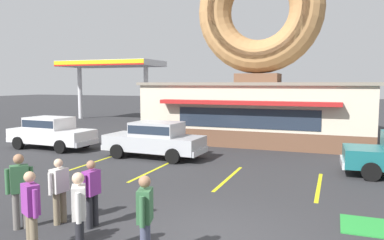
{
  "coord_description": "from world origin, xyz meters",
  "views": [
    {
      "loc": [
        2.36,
        -7.45,
        3.31
      ],
      "look_at": [
        -2.42,
        5.0,
        2.0
      ],
      "focal_mm": 35.0,
      "sensor_mm": 36.0,
      "label": 1
    }
  ],
  "objects_px": {
    "car_white": "(51,131)",
    "pedestrian_leather_jacket_man": "(92,191)",
    "car_silver": "(155,138)",
    "pedestrian_blue_sweater_man": "(59,188)",
    "trash_bin": "(155,135)",
    "pedestrian_crossing_woman": "(145,216)",
    "pedestrian_clipboard_woman": "(79,212)",
    "pedestrian_beanie_man": "(31,209)",
    "pedestrian_hooded_kid": "(20,187)"
  },
  "relations": [
    {
      "from": "pedestrian_leather_jacket_man",
      "to": "trash_bin",
      "type": "height_order",
      "value": "pedestrian_leather_jacket_man"
    },
    {
      "from": "pedestrian_leather_jacket_man",
      "to": "pedestrian_clipboard_woman",
      "type": "height_order",
      "value": "pedestrian_clipboard_woman"
    },
    {
      "from": "car_white",
      "to": "pedestrian_clipboard_woman",
      "type": "bearing_deg",
      "value": -46.26
    },
    {
      "from": "car_silver",
      "to": "pedestrian_crossing_woman",
      "type": "xyz_separation_m",
      "value": [
        4.32,
        -9.01,
        0.05
      ]
    },
    {
      "from": "car_white",
      "to": "pedestrian_hooded_kid",
      "type": "relative_size",
      "value": 2.67
    },
    {
      "from": "pedestrian_hooded_kid",
      "to": "trash_bin",
      "type": "height_order",
      "value": "pedestrian_hooded_kid"
    },
    {
      "from": "pedestrian_leather_jacket_man",
      "to": "pedestrian_clipboard_woman",
      "type": "relative_size",
      "value": 0.93
    },
    {
      "from": "car_silver",
      "to": "trash_bin",
      "type": "xyz_separation_m",
      "value": [
        -1.72,
        3.45,
        -0.37
      ]
    },
    {
      "from": "pedestrian_crossing_woman",
      "to": "pedestrian_blue_sweater_man",
      "type": "bearing_deg",
      "value": 159.12
    },
    {
      "from": "pedestrian_blue_sweater_man",
      "to": "pedestrian_clipboard_woman",
      "type": "xyz_separation_m",
      "value": [
        1.65,
        -1.4,
        0.08
      ]
    },
    {
      "from": "car_white",
      "to": "pedestrian_blue_sweater_man",
      "type": "distance_m",
      "value": 11.04
    },
    {
      "from": "pedestrian_beanie_man",
      "to": "trash_bin",
      "type": "distance_m",
      "value": 13.42
    },
    {
      "from": "pedestrian_clipboard_woman",
      "to": "car_silver",
      "type": "bearing_deg",
      "value": 108.48
    },
    {
      "from": "pedestrian_leather_jacket_man",
      "to": "pedestrian_beanie_man",
      "type": "height_order",
      "value": "pedestrian_beanie_man"
    },
    {
      "from": "car_white",
      "to": "pedestrian_beanie_man",
      "type": "xyz_separation_m",
      "value": [
        8.07,
        -9.63,
        0.04
      ]
    },
    {
      "from": "pedestrian_clipboard_woman",
      "to": "trash_bin",
      "type": "xyz_separation_m",
      "value": [
        -4.84,
        12.77,
        -0.44
      ]
    },
    {
      "from": "car_white",
      "to": "pedestrian_leather_jacket_man",
      "type": "bearing_deg",
      "value": -44.06
    },
    {
      "from": "pedestrian_beanie_man",
      "to": "pedestrian_clipboard_woman",
      "type": "bearing_deg",
      "value": 5.25
    },
    {
      "from": "pedestrian_hooded_kid",
      "to": "pedestrian_clipboard_woman",
      "type": "bearing_deg",
      "value": -19.89
    },
    {
      "from": "pedestrian_hooded_kid",
      "to": "pedestrian_beanie_man",
      "type": "height_order",
      "value": "pedestrian_hooded_kid"
    },
    {
      "from": "pedestrian_clipboard_woman",
      "to": "pedestrian_crossing_woman",
      "type": "relative_size",
      "value": 1.01
    },
    {
      "from": "pedestrian_clipboard_woman",
      "to": "pedestrian_beanie_man",
      "type": "height_order",
      "value": "pedestrian_clipboard_woman"
    },
    {
      "from": "car_silver",
      "to": "pedestrian_leather_jacket_man",
      "type": "distance_m",
      "value": 8.17
    },
    {
      "from": "pedestrian_clipboard_woman",
      "to": "pedestrian_blue_sweater_man",
      "type": "bearing_deg",
      "value": 139.77
    },
    {
      "from": "pedestrian_hooded_kid",
      "to": "pedestrian_blue_sweater_man",
      "type": "bearing_deg",
      "value": 43.91
    },
    {
      "from": "pedestrian_blue_sweater_man",
      "to": "car_white",
      "type": "bearing_deg",
      "value": 132.56
    },
    {
      "from": "pedestrian_blue_sweater_man",
      "to": "pedestrian_crossing_woman",
      "type": "height_order",
      "value": "pedestrian_crossing_woman"
    },
    {
      "from": "car_silver",
      "to": "pedestrian_leather_jacket_man",
      "type": "height_order",
      "value": "car_silver"
    },
    {
      "from": "pedestrian_clipboard_woman",
      "to": "pedestrian_beanie_man",
      "type": "bearing_deg",
      "value": -174.75
    },
    {
      "from": "pedestrian_clipboard_woman",
      "to": "pedestrian_beanie_man",
      "type": "distance_m",
      "value": 1.05
    },
    {
      "from": "car_silver",
      "to": "pedestrian_clipboard_woman",
      "type": "xyz_separation_m",
      "value": [
        3.12,
        -9.32,
        0.07
      ]
    },
    {
      "from": "car_silver",
      "to": "pedestrian_hooded_kid",
      "type": "distance_m",
      "value": 8.55
    },
    {
      "from": "trash_bin",
      "to": "car_silver",
      "type": "bearing_deg",
      "value": -63.48
    },
    {
      "from": "car_silver",
      "to": "pedestrian_leather_jacket_man",
      "type": "xyz_separation_m",
      "value": [
        2.31,
        -7.84,
        -0.01
      ]
    },
    {
      "from": "car_white",
      "to": "pedestrian_clipboard_woman",
      "type": "distance_m",
      "value": 13.19
    },
    {
      "from": "pedestrian_beanie_man",
      "to": "pedestrian_crossing_woman",
      "type": "height_order",
      "value": "pedestrian_crossing_woman"
    },
    {
      "from": "pedestrian_beanie_man",
      "to": "pedestrian_crossing_woman",
      "type": "bearing_deg",
      "value": 10.21
    },
    {
      "from": "car_white",
      "to": "pedestrian_crossing_woman",
      "type": "relative_size",
      "value": 2.78
    },
    {
      "from": "car_silver",
      "to": "pedestrian_beanie_man",
      "type": "relative_size",
      "value": 2.82
    },
    {
      "from": "pedestrian_beanie_man",
      "to": "trash_bin",
      "type": "relative_size",
      "value": 1.68
    },
    {
      "from": "pedestrian_beanie_man",
      "to": "pedestrian_hooded_kid",
      "type": "bearing_deg",
      "value": 142.94
    },
    {
      "from": "pedestrian_blue_sweater_man",
      "to": "pedestrian_leather_jacket_man",
      "type": "xyz_separation_m",
      "value": [
        0.85,
        0.08,
        0.0
      ]
    },
    {
      "from": "car_silver",
      "to": "pedestrian_clipboard_woman",
      "type": "distance_m",
      "value": 9.83
    },
    {
      "from": "pedestrian_hooded_kid",
      "to": "pedestrian_clipboard_woman",
      "type": "xyz_separation_m",
      "value": [
        2.26,
        -0.82,
        -0.03
      ]
    },
    {
      "from": "car_white",
      "to": "trash_bin",
      "type": "relative_size",
      "value": 4.75
    },
    {
      "from": "pedestrian_leather_jacket_man",
      "to": "pedestrian_crossing_woman",
      "type": "distance_m",
      "value": 2.33
    },
    {
      "from": "pedestrian_beanie_man",
      "to": "pedestrian_crossing_woman",
      "type": "relative_size",
      "value": 0.98
    },
    {
      "from": "pedestrian_hooded_kid",
      "to": "pedestrian_crossing_woman",
      "type": "height_order",
      "value": "pedestrian_hooded_kid"
    },
    {
      "from": "pedestrian_crossing_woman",
      "to": "pedestrian_hooded_kid",
      "type": "bearing_deg",
      "value": 171.65
    },
    {
      "from": "pedestrian_hooded_kid",
      "to": "pedestrian_crossing_woman",
      "type": "xyz_separation_m",
      "value": [
        3.46,
        -0.51,
        -0.04
      ]
    }
  ]
}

